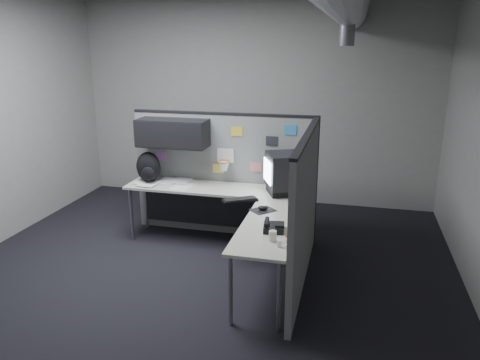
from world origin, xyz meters
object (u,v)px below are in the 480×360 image
(phone, at_px, (273,227))
(backpack, at_px, (148,168))
(monitor, at_px, (286,173))
(keyboard, at_px, (240,200))
(desk, at_px, (229,205))

(phone, relative_size, backpack, 0.61)
(backpack, bearing_deg, monitor, -4.03)
(phone, distance_m, backpack, 2.23)
(phone, bearing_deg, backpack, 148.40)
(monitor, relative_size, keyboard, 1.36)
(desk, relative_size, monitor, 4.05)
(keyboard, relative_size, phone, 1.72)
(keyboard, height_order, phone, phone)
(keyboard, bearing_deg, phone, -43.03)
(desk, relative_size, keyboard, 5.51)
(monitor, xyz_separation_m, phone, (0.06, -1.18, -0.22))
(backpack, bearing_deg, keyboard, -21.83)
(keyboard, distance_m, backpack, 1.43)
(desk, xyz_separation_m, backpack, (-1.16, 0.30, 0.31))
(desk, bearing_deg, phone, -52.92)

